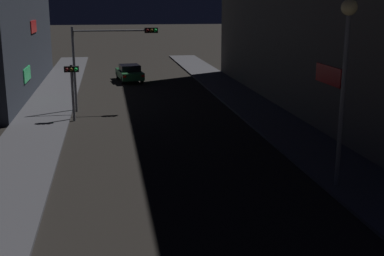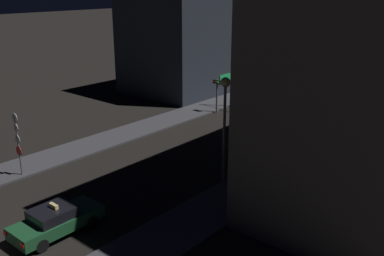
{
  "view_description": "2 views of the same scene",
  "coord_description": "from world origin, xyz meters",
  "px_view_note": "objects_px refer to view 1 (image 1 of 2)",
  "views": [
    {
      "loc": [
        -2.67,
        -1.84,
        6.61
      ],
      "look_at": [
        0.42,
        16.53,
        1.93
      ],
      "focal_mm": 47.3,
      "sensor_mm": 36.0,
      "label": 1
    },
    {
      "loc": [
        19.25,
        -4.71,
        11.57
      ],
      "look_at": [
        1.92,
        15.64,
        2.74
      ],
      "focal_mm": 41.24,
      "sensor_mm": 36.0,
      "label": 2
    }
  ],
  "objects_px": {
    "traffic_light_left_kerb": "(72,80)",
    "street_lamp_near_block": "(346,54)",
    "traffic_light_overhead": "(108,49)",
    "far_car": "(130,73)"
  },
  "relations": [
    {
      "from": "traffic_light_left_kerb",
      "to": "street_lamp_near_block",
      "type": "distance_m",
      "value": 16.19
    },
    {
      "from": "traffic_light_overhead",
      "to": "traffic_light_left_kerb",
      "type": "xyz_separation_m",
      "value": [
        -2.04,
        -2.55,
        -1.45
      ]
    },
    {
      "from": "traffic_light_overhead",
      "to": "street_lamp_near_block",
      "type": "xyz_separation_m",
      "value": [
        7.98,
        -15.02,
        1.09
      ]
    },
    {
      "from": "traffic_light_overhead",
      "to": "traffic_light_left_kerb",
      "type": "distance_m",
      "value": 3.58
    },
    {
      "from": "traffic_light_left_kerb",
      "to": "street_lamp_near_block",
      "type": "relative_size",
      "value": 0.49
    },
    {
      "from": "street_lamp_near_block",
      "to": "far_car",
      "type": "bearing_deg",
      "value": 103.04
    },
    {
      "from": "far_car",
      "to": "traffic_light_left_kerb",
      "type": "distance_m",
      "value": 14.89
    },
    {
      "from": "far_car",
      "to": "traffic_light_left_kerb",
      "type": "height_order",
      "value": "traffic_light_left_kerb"
    },
    {
      "from": "street_lamp_near_block",
      "to": "traffic_light_overhead",
      "type": "bearing_deg",
      "value": 117.97
    },
    {
      "from": "far_car",
      "to": "traffic_light_left_kerb",
      "type": "relative_size",
      "value": 1.44
    }
  ]
}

